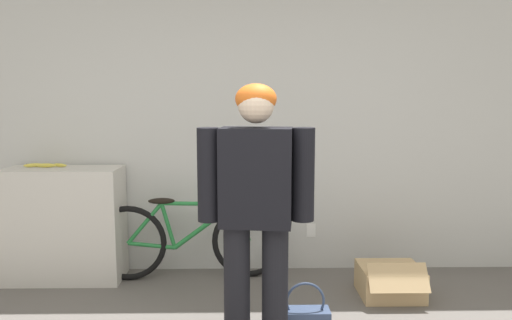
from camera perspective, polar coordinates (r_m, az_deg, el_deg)
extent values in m
cube|color=silver|center=(4.35, -0.78, 4.18)|extent=(8.00, 0.06, 2.60)
cube|color=white|center=(4.51, 6.31, -7.99)|extent=(0.08, 0.01, 0.12)
cube|color=beige|center=(4.49, -20.99, -6.88)|extent=(0.94, 0.42, 0.95)
cylinder|color=black|center=(3.12, -2.19, -14.38)|extent=(0.16, 0.16, 0.78)
cylinder|color=black|center=(3.13, 2.19, -14.35)|extent=(0.16, 0.16, 0.78)
cube|color=black|center=(2.94, 0.00, -1.96)|extent=(0.45, 0.29, 0.58)
cylinder|color=black|center=(2.94, -5.42, -1.69)|extent=(0.14, 0.14, 0.55)
cylinder|color=black|center=(2.95, 5.40, -1.66)|extent=(0.14, 0.14, 0.55)
sphere|color=beige|center=(2.90, 0.00, 6.27)|extent=(0.21, 0.21, 0.21)
ellipsoid|color=orange|center=(2.91, -0.01, 7.00)|extent=(0.24, 0.22, 0.18)
torus|color=black|center=(4.35, -14.41, -9.20)|extent=(0.64, 0.09, 0.64)
torus|color=black|center=(4.30, -0.79, -9.18)|extent=(0.64, 0.09, 0.64)
cylinder|color=#237A38|center=(4.33, -11.85, -9.54)|extent=(0.39, 0.06, 0.08)
cylinder|color=#237A38|center=(4.28, -12.60, -7.08)|extent=(0.31, 0.05, 0.36)
cylinder|color=#237A38|center=(4.27, -10.01, -7.40)|extent=(0.14, 0.04, 0.39)
cylinder|color=#237A38|center=(4.25, -5.89, -7.50)|extent=(0.53, 0.07, 0.40)
cylinder|color=#237A38|center=(4.21, -6.61, -4.98)|extent=(0.61, 0.07, 0.05)
cylinder|color=#237A38|center=(4.25, -1.62, -7.13)|extent=(0.16, 0.04, 0.33)
cylinder|color=#237A38|center=(4.20, -2.19, -4.64)|extent=(0.07, 0.04, 0.08)
cylinder|color=#237A38|center=(4.20, -1.91, -4.23)|extent=(0.05, 0.46, 0.02)
ellipsoid|color=black|center=(4.22, -10.76, -4.62)|extent=(0.22, 0.09, 0.05)
ellipsoid|color=#EAD64C|center=(4.50, -22.89, -0.57)|extent=(0.17, 0.03, 0.03)
ellipsoid|color=#EAD64C|center=(4.55, -24.09, -0.54)|extent=(0.15, 0.09, 0.03)
ellipsoid|color=#EAD64C|center=(4.47, -21.51, -0.54)|extent=(0.15, 0.09, 0.03)
sphere|color=brown|center=(4.59, -24.71, -0.52)|extent=(0.02, 0.02, 0.02)
torus|color=#334260|center=(3.30, 5.65, -15.77)|extent=(0.25, 0.02, 0.25)
cube|color=tan|center=(4.11, 15.04, -13.22)|extent=(0.47, 0.42, 0.23)
cube|color=tan|center=(3.88, 15.96, -12.82)|extent=(0.44, 0.15, 0.18)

